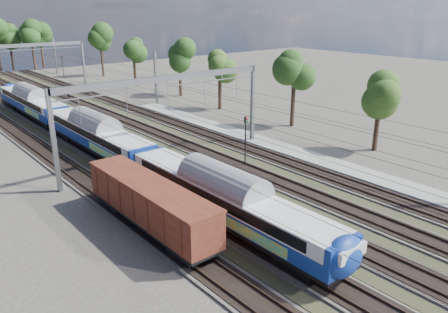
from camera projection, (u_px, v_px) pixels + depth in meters
track_bed at (106, 131)px, 55.98m from camera, size 21.00×130.00×0.34m
platform at (322, 161)px, 45.13m from camera, size 3.00×70.00×0.30m
catenary at (79, 75)px, 59.69m from camera, size 25.65×130.00×9.00m
tree_belt at (35, 40)px, 92.81m from camera, size 39.66×99.97×12.40m
emu_train at (97, 131)px, 46.86m from camera, size 3.08×65.14×4.51m
freight_boxcar at (150, 203)px, 30.91m from camera, size 2.82×13.62×3.51m
worker at (69, 94)px, 75.89m from camera, size 0.65×0.75×1.75m
signal_near at (246, 135)px, 43.04m from camera, size 0.35×0.32×5.15m
signal_far at (62, 64)px, 96.64m from camera, size 0.32×0.29×5.05m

